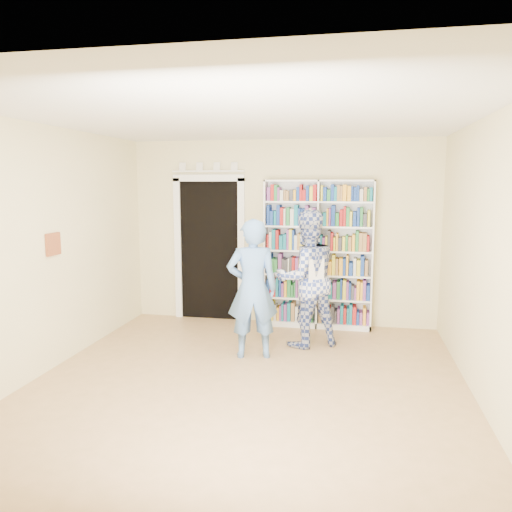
# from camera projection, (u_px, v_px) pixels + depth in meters

# --- Properties ---
(floor) EXTENTS (5.00, 5.00, 0.00)m
(floor) POSITION_uv_depth(u_px,v_px,m) (246.00, 387.00, 5.12)
(floor) COLOR #9F7A4D
(floor) RESTS_ON ground
(ceiling) EXTENTS (5.00, 5.00, 0.00)m
(ceiling) POSITION_uv_depth(u_px,v_px,m) (245.00, 116.00, 4.73)
(ceiling) COLOR white
(ceiling) RESTS_ON wall_back
(wall_back) EXTENTS (4.50, 0.00, 4.50)m
(wall_back) POSITION_uv_depth(u_px,v_px,m) (281.00, 233.00, 7.35)
(wall_back) COLOR beige
(wall_back) RESTS_ON floor
(wall_left) EXTENTS (0.00, 5.00, 5.00)m
(wall_left) POSITION_uv_depth(u_px,v_px,m) (41.00, 251.00, 5.36)
(wall_left) COLOR beige
(wall_left) RESTS_ON floor
(wall_right) EXTENTS (0.00, 5.00, 5.00)m
(wall_right) POSITION_uv_depth(u_px,v_px,m) (489.00, 264.00, 4.49)
(wall_right) COLOR beige
(wall_right) RESTS_ON floor
(bookshelf) EXTENTS (1.54, 0.29, 2.12)m
(bookshelf) POSITION_uv_depth(u_px,v_px,m) (318.00, 254.00, 7.14)
(bookshelf) COLOR white
(bookshelf) RESTS_ON floor
(doorway) EXTENTS (1.10, 0.08, 2.43)m
(doorway) POSITION_uv_depth(u_px,v_px,m) (209.00, 243.00, 7.57)
(doorway) COLOR black
(doorway) RESTS_ON floor
(wall_art) EXTENTS (0.03, 0.25, 0.25)m
(wall_art) POSITION_uv_depth(u_px,v_px,m) (53.00, 244.00, 5.54)
(wall_art) COLOR maroon
(wall_art) RESTS_ON wall_left
(man_blue) EXTENTS (0.69, 0.55, 1.66)m
(man_blue) POSITION_uv_depth(u_px,v_px,m) (252.00, 289.00, 5.90)
(man_blue) COLOR #5783C3
(man_blue) RESTS_ON floor
(man_plaid) EXTENTS (1.06, 0.99, 1.75)m
(man_plaid) POSITION_uv_depth(u_px,v_px,m) (306.00, 279.00, 6.32)
(man_plaid) COLOR navy
(man_plaid) RESTS_ON floor
(paper_sheet) EXTENTS (0.18, 0.13, 0.30)m
(paper_sheet) POSITION_uv_depth(u_px,v_px,m) (316.00, 271.00, 6.07)
(paper_sheet) COLOR white
(paper_sheet) RESTS_ON man_plaid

